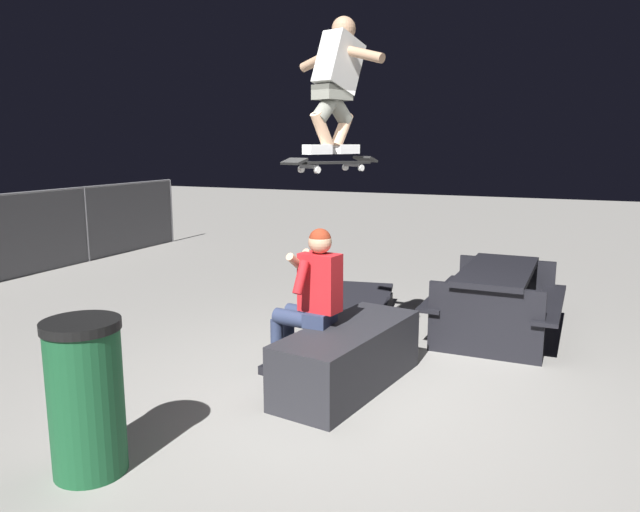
{
  "coord_description": "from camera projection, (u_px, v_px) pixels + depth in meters",
  "views": [
    {
      "loc": [
        -4.41,
        -1.64,
        2.07
      ],
      "look_at": [
        0.16,
        0.36,
        1.13
      ],
      "focal_mm": 33.79,
      "sensor_mm": 36.0,
      "label": 1
    }
  ],
  "objects": [
    {
      "name": "ledge_box_main",
      "position": [
        348.0,
        357.0,
        5.15
      ],
      "size": [
        1.67,
        0.84,
        0.53
      ],
      "primitive_type": "cube",
      "rotation": [
        0.0,
        0.0,
        -0.16
      ],
      "color": "#28282D",
      "rests_on": "ground"
    },
    {
      "name": "trash_bin",
      "position": [
        86.0,
        397.0,
        3.77
      ],
      "size": [
        0.48,
        0.48,
        1.0
      ],
      "color": "#19512D",
      "rests_on": "ground"
    },
    {
      "name": "ground_plane",
      "position": [
        352.0,
        396.0,
        5.0
      ],
      "size": [
        40.0,
        40.0,
        0.0
      ],
      "primitive_type": "plane",
      "color": "gray"
    },
    {
      "name": "picnic_table_back",
      "position": [
        497.0,
        291.0,
        6.51
      ],
      "size": [
        1.71,
        1.36,
        0.75
      ],
      "color": "black",
      "rests_on": "ground"
    },
    {
      "name": "kicker_ramp",
      "position": [
        360.0,
        307.0,
        7.53
      ],
      "size": [
        1.13,
        0.9,
        0.35
      ],
      "color": "black",
      "rests_on": "ground"
    },
    {
      "name": "skateboard",
      "position": [
        332.0,
        163.0,
        5.07
      ],
      "size": [
        1.03,
        0.52,
        0.13
      ],
      "color": "black"
    },
    {
      "name": "skater_airborne",
      "position": [
        337.0,
        79.0,
        4.98
      ],
      "size": [
        0.63,
        0.86,
        1.12
      ],
      "color": "white"
    },
    {
      "name": "person_sitting_on_ledge",
      "position": [
        309.0,
        296.0,
        5.2
      ],
      "size": [
        0.6,
        0.78,
        1.37
      ],
      "color": "#2D3856",
      "rests_on": "ground"
    }
  ]
}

